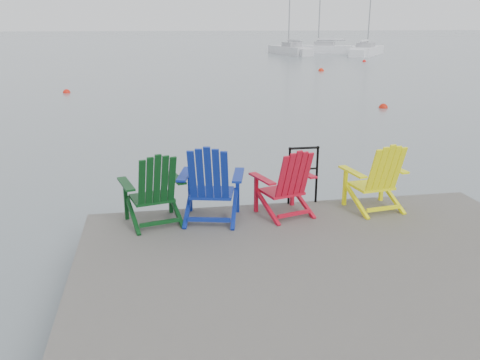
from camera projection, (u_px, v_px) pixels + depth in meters
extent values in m
plane|color=slate|center=(341.00, 318.00, 5.74)|extent=(400.00, 400.00, 0.00)
cube|color=#2A2725|center=(343.00, 287.00, 5.62)|extent=(6.00, 5.00, 0.20)
cylinder|color=black|center=(111.00, 271.00, 7.45)|extent=(0.26, 0.26, 1.20)
cylinder|color=black|center=(289.00, 257.00, 7.90)|extent=(0.26, 0.26, 1.20)
cylinder|color=black|center=(448.00, 245.00, 8.34)|extent=(0.26, 0.26, 1.20)
cylinder|color=black|center=(289.00, 176.00, 7.76)|extent=(0.04, 0.04, 0.90)
cylinder|color=black|center=(317.00, 175.00, 7.84)|extent=(0.04, 0.04, 0.90)
cylinder|color=black|center=(304.00, 148.00, 7.67)|extent=(0.48, 0.04, 0.04)
cylinder|color=black|center=(303.00, 169.00, 7.77)|extent=(0.44, 0.03, 0.03)
cube|color=#093512|center=(152.00, 198.00, 7.13)|extent=(0.65, 0.61, 0.04)
cube|color=#093512|center=(126.00, 200.00, 7.19)|extent=(0.06, 0.06, 0.58)
cube|color=#093512|center=(170.00, 194.00, 7.45)|extent=(0.06, 0.06, 0.58)
cube|color=#093512|center=(126.00, 184.00, 6.90)|extent=(0.27, 0.64, 0.03)
cube|color=#093512|center=(176.00, 178.00, 7.17)|extent=(0.27, 0.64, 0.03)
cube|color=#093512|center=(157.00, 181.00, 6.73)|extent=(0.56, 0.38, 0.71)
cube|color=navy|center=(212.00, 193.00, 7.26)|extent=(0.70, 0.65, 0.04)
cube|color=navy|center=(190.00, 191.00, 7.50)|extent=(0.07, 0.07, 0.63)
cube|color=navy|center=(238.00, 192.00, 7.46)|extent=(0.07, 0.07, 0.63)
cube|color=navy|center=(185.00, 174.00, 7.18)|extent=(0.29, 0.69, 0.03)
cube|color=navy|center=(238.00, 175.00, 7.13)|extent=(0.29, 0.69, 0.03)
cube|color=navy|center=(208.00, 175.00, 6.80)|extent=(0.60, 0.41, 0.77)
cube|color=red|center=(282.00, 192.00, 7.44)|extent=(0.65, 0.61, 0.04)
cube|color=red|center=(256.00, 194.00, 7.48)|extent=(0.06, 0.06, 0.56)
cube|color=red|center=(292.00, 188.00, 7.76)|extent=(0.06, 0.06, 0.56)
cube|color=red|center=(262.00, 179.00, 7.20)|extent=(0.29, 0.62, 0.03)
cube|color=red|center=(302.00, 172.00, 7.49)|extent=(0.29, 0.62, 0.03)
cube|color=red|center=(294.00, 175.00, 7.06)|extent=(0.55, 0.39, 0.69)
cube|color=#FFFD0E|center=(371.00, 186.00, 7.66)|extent=(0.62, 0.57, 0.04)
cube|color=#FFFD0E|center=(345.00, 187.00, 7.76)|extent=(0.06, 0.06, 0.58)
cube|color=#FFFD0E|center=(382.00, 183.00, 7.96)|extent=(0.06, 0.06, 0.58)
cube|color=#FFFD0E|center=(352.00, 172.00, 7.46)|extent=(0.21, 0.64, 0.03)
cube|color=#FFFD0E|center=(393.00, 168.00, 7.67)|extent=(0.21, 0.64, 0.03)
cube|color=#FFFD0E|center=(386.00, 170.00, 7.25)|extent=(0.54, 0.34, 0.71)
cube|color=silver|center=(290.00, 52.00, 52.76)|extent=(3.16, 7.23, 1.10)
cube|color=#9E9EA3|center=(292.00, 45.00, 52.24)|extent=(1.66, 2.31, 0.55)
cylinder|color=gray|center=(290.00, 2.00, 51.61)|extent=(0.12, 0.12, 8.76)
cube|color=white|center=(366.00, 52.00, 51.93)|extent=(6.29, 7.81, 1.10)
cube|color=#9E9EA3|center=(366.00, 45.00, 51.37)|extent=(2.58, 2.82, 0.55)
cube|color=white|center=(321.00, 51.00, 55.24)|extent=(6.88, 4.93, 1.10)
cube|color=#9E9EA3|center=(324.00, 44.00, 54.92)|extent=(2.41, 2.10, 0.55)
cylinder|color=gray|center=(320.00, 3.00, 53.91)|extent=(0.12, 0.12, 8.61)
sphere|color=red|center=(383.00, 108.00, 19.79)|extent=(0.35, 0.35, 0.35)
sphere|color=red|center=(67.00, 93.00, 24.05)|extent=(0.35, 0.35, 0.35)
sphere|color=#F8130E|center=(364.00, 62.00, 43.05)|extent=(0.32, 0.32, 0.32)
sphere|color=red|center=(321.00, 71.00, 34.83)|extent=(0.40, 0.40, 0.40)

